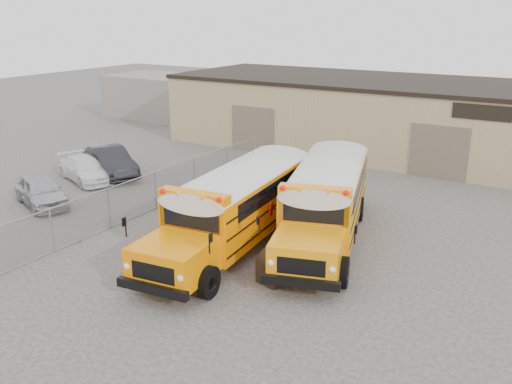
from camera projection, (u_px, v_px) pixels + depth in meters
The scene contains 10 objects.
ground at pixel (225, 258), 21.60m from camera, with size 120.00×120.00×0.00m, color #3D3A38.
warehouse at pixel (398, 116), 37.13m from camera, with size 30.20×10.20×4.67m.
chainlink_fence at pixel (155, 190), 26.74m from camera, with size 0.07×18.07×1.81m.
distant_building_left at pixel (159, 96), 49.85m from camera, with size 8.00×6.00×3.60m, color gray.
school_bus_left at pixel (296, 163), 28.03m from camera, with size 3.75×10.92×3.13m.
school_bus_right at pixel (343, 157), 29.15m from camera, with size 5.58×10.96×3.12m.
tarp_bundle at pixel (273, 264), 19.49m from camera, with size 1.09×1.03×1.35m.
car_silver at pixel (41, 191), 27.25m from camera, with size 1.68×4.17×1.42m, color #B3B3B8.
car_white at pixel (86, 169), 31.27m from camera, with size 1.82×4.48×1.30m, color white.
car_dark at pixel (110, 162), 32.15m from camera, with size 1.71×4.90×1.62m, color black.
Camera 1 is at (11.31, -16.30, 8.99)m, focal length 40.00 mm.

